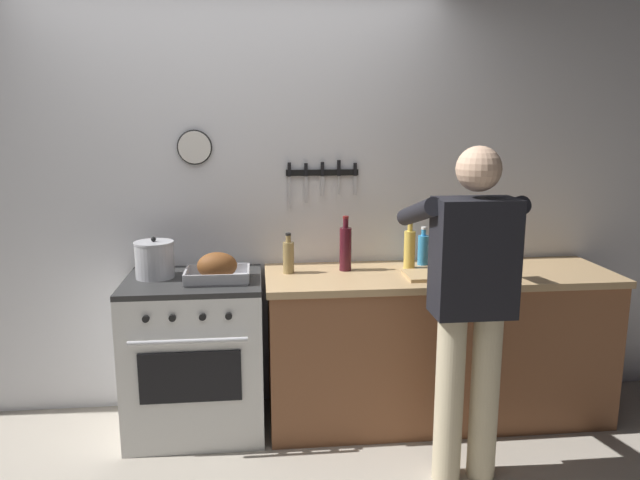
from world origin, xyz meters
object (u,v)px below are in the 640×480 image
(cutting_board, at_px, (437,275))
(bottle_soy_sauce, at_px, (452,254))
(roasting_pan, at_px, (217,269))
(bottle_cooking_oil, at_px, (410,249))
(bottle_hot_sauce, at_px, (483,256))
(bottle_vinegar, at_px, (288,257))
(bottle_wine_red, at_px, (345,248))
(person_cook, at_px, (471,295))
(stove, at_px, (196,354))
(bottle_dish_soap, at_px, (423,249))
(stock_pot, at_px, (155,259))

(cutting_board, bearing_deg, bottle_soy_sauce, 49.11)
(roasting_pan, distance_m, bottle_cooking_oil, 1.13)
(bottle_soy_sauce, relative_size, bottle_cooking_oil, 0.77)
(bottle_hot_sauce, xyz_separation_m, bottle_cooking_oil, (-0.45, 0.02, 0.05))
(bottle_vinegar, bearing_deg, bottle_wine_red, 4.73)
(person_cook, xyz_separation_m, bottle_soy_sauce, (0.13, 0.69, 0.04))
(bottle_hot_sauce, distance_m, bottle_vinegar, 1.17)
(stove, relative_size, bottle_dish_soap, 3.85)
(roasting_pan, xyz_separation_m, bottle_vinegar, (0.40, 0.13, 0.03))
(cutting_board, bearing_deg, stove, 175.66)
(stock_pot, relative_size, bottle_soy_sauce, 1.05)
(bottle_vinegar, height_order, bottle_dish_soap, bottle_vinegar)
(cutting_board, distance_m, bottle_hot_sauce, 0.39)
(person_cook, distance_m, bottle_hot_sauce, 0.79)
(bottle_dish_soap, bearing_deg, bottle_vinegar, -171.73)
(bottle_vinegar, height_order, bottle_cooking_oil, bottle_cooking_oil)
(roasting_pan, bearing_deg, bottle_cooking_oil, 8.27)
(bottle_hot_sauce, distance_m, bottle_cooking_oil, 0.45)
(bottle_wine_red, xyz_separation_m, bottle_hot_sauce, (0.83, -0.01, -0.07))
(stock_pot, relative_size, bottle_dish_soap, 1.00)
(roasting_pan, xyz_separation_m, bottle_soy_sauce, (1.37, 0.12, 0.02))
(bottle_soy_sauce, height_order, bottle_dish_soap, bottle_dish_soap)
(roasting_pan, xyz_separation_m, bottle_cooking_oil, (1.12, 0.16, 0.05))
(cutting_board, relative_size, bottle_wine_red, 1.11)
(person_cook, bearing_deg, stove, 54.61)
(stove, bearing_deg, roasting_pan, -23.31)
(stock_pot, distance_m, bottle_dish_soap, 1.59)
(bottle_hot_sauce, bearing_deg, roasting_pan, -174.62)
(bottle_cooking_oil, bearing_deg, bottle_vinegar, -177.31)
(bottle_dish_soap, bearing_deg, bottle_hot_sauce, -16.76)
(stove, relative_size, bottle_soy_sauce, 4.05)
(roasting_pan, relative_size, cutting_board, 0.98)
(roasting_pan, bearing_deg, bottle_dish_soap, 11.49)
(stock_pot, distance_m, bottle_cooking_oil, 1.48)
(bottle_dish_soap, bearing_deg, person_cook, -89.64)
(roasting_pan, relative_size, bottle_dish_soap, 1.50)
(bottle_cooking_oil, bearing_deg, bottle_hot_sauce, -1.96)
(roasting_pan, xyz_separation_m, bottle_hot_sauce, (1.57, 0.15, 0.00))
(bottle_soy_sauce, bearing_deg, person_cook, -100.96)
(person_cook, bearing_deg, bottle_hot_sauce, -35.58)
(person_cook, bearing_deg, stock_pot, 56.03)
(stock_pot, height_order, bottle_wine_red, bottle_wine_red)
(stock_pot, xyz_separation_m, bottle_wine_red, (1.09, 0.05, 0.03))
(person_cook, xyz_separation_m, bottle_vinegar, (-0.83, 0.70, 0.05))
(roasting_pan, xyz_separation_m, cutting_board, (1.23, -0.04, -0.06))
(person_cook, distance_m, bottle_wine_red, 0.89)
(bottle_wine_red, distance_m, bottle_hot_sauce, 0.84)
(bottle_hot_sauce, height_order, bottle_vinegar, bottle_vinegar)
(cutting_board, bearing_deg, bottle_hot_sauce, 29.47)
(person_cook, bearing_deg, bottle_soy_sauce, -21.65)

